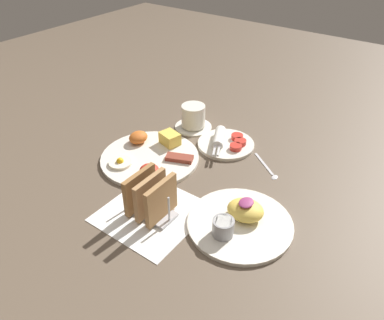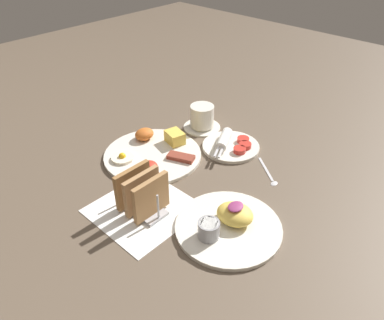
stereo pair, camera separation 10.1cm
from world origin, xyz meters
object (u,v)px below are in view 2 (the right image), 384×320
Objects in this scene: plate_foreground at (228,224)px; toast_rack at (142,193)px; plate_breakfast at (153,152)px; plate_condiments at (231,145)px; coffee_cup at (202,118)px.

plate_foreground is 0.21m from toast_rack.
plate_foreground reaches higher than plate_breakfast.
plate_breakfast is at bearing 142.79° from plate_condiments.
plate_foreground is at bearing -130.90° from coffee_cup.
plate_breakfast is at bearing 42.11° from toast_rack.
plate_condiments is at bearing 2.42° from toast_rack.
plate_foreground reaches higher than plate_condiments.
plate_condiments is at bearing 37.09° from plate_foreground.
coffee_cup reaches higher than plate_foreground.
plate_condiments is 0.77× the size of plate_foreground.
coffee_cup is at bearing 22.29° from toast_rack.
coffee_cup is at bearing 77.31° from plate_condiments.
toast_rack reaches higher than plate_breakfast.
plate_condiments is 0.15m from coffee_cup.
plate_condiments is 1.54× the size of coffee_cup.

